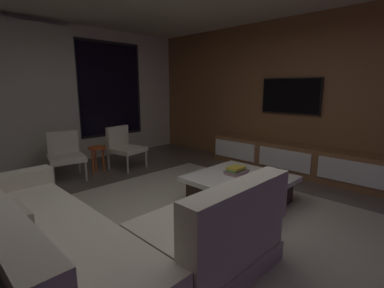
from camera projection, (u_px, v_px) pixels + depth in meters
The scene contains 12 objects.
floor at pixel (178, 229), 3.01m from camera, with size 9.20×9.20×0.00m, color #564C44.
back_wall_with_window at pixel (43, 96), 5.19m from camera, with size 6.60×0.30×2.70m.
media_wall at pixel (307, 96), 4.87m from camera, with size 0.12×7.80×2.70m.
area_rug at pixel (207, 221), 3.18m from camera, with size 3.20×3.80×0.01m, color #ADA391.
sectional_couch at pixel (88, 242), 2.23m from camera, with size 1.98×2.50×0.82m.
coffee_table at pixel (240, 189), 3.67m from camera, with size 1.16×1.16×0.36m.
book_stack_on_coffee_table at pixel (236, 171), 3.72m from camera, with size 0.29×0.22×0.11m.
accent_chair_near_window at pixel (124, 145), 5.24m from camera, with size 0.64×0.66×0.78m.
accent_chair_by_curtain at pixel (65, 153), 4.62m from camera, with size 0.65×0.66×0.78m.
side_stool at pixel (97, 152), 4.98m from camera, with size 0.32×0.32×0.46m.
media_console at pixel (292, 159), 4.92m from camera, with size 0.46×3.10×0.52m.
mounted_tv at pixel (290, 96), 4.97m from camera, with size 0.05×1.08×0.62m.
Camera 1 is at (-1.86, -2.05, 1.50)m, focal length 26.17 mm.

